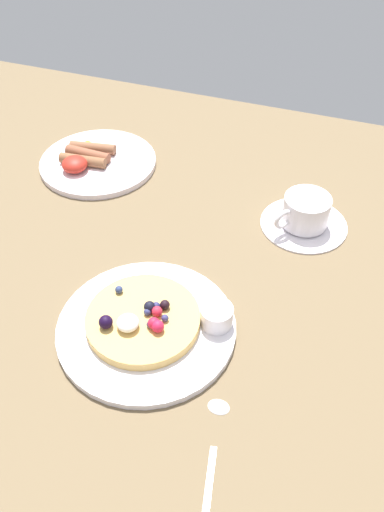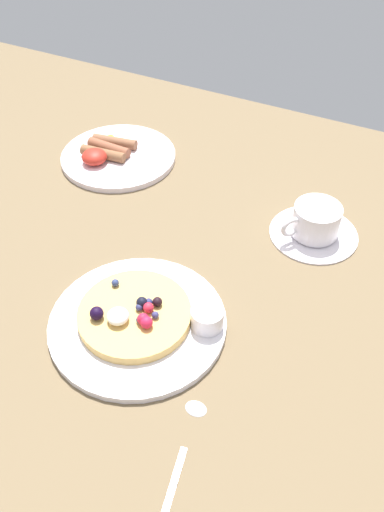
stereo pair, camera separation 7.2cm
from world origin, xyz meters
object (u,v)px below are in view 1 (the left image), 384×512
teaspoon (215,438)px  coffee_cup (306,210)px  coffee_saucer (304,224)px  breakfast_plate (98,162)px  pancake_plate (147,328)px  syrup_ramekin (217,316)px

teaspoon → coffee_cup: bearing=86.8°
coffee_saucer → coffee_cup: size_ratio=1.56×
breakfast_plate → coffee_cup: (41.55, -4.65, 2.78)cm
pancake_plate → teaspoon: pancake_plate is taller
pancake_plate → coffee_cup: coffee_cup is taller
syrup_ramekin → coffee_saucer: syrup_ramekin is taller
pancake_plate → coffee_saucer: (16.67, 30.12, -0.22)cm
coffee_saucer → teaspoon: 42.68cm
coffee_saucer → teaspoon: same height
coffee_saucer → teaspoon: bearing=-93.4°
syrup_ramekin → coffee_cup: coffee_cup is taller
pancake_plate → syrup_ramekin: 10.15cm
syrup_ramekin → breakfast_plate: bearing=137.8°
breakfast_plate → teaspoon: 61.28cm
breakfast_plate → teaspoon: bearing=-50.3°
breakfast_plate → syrup_ramekin: bearing=-42.2°
pancake_plate → coffee_saucer: pancake_plate is taller
breakfast_plate → coffee_saucer: bearing=-6.2°
teaspoon → syrup_ramekin: bearing=107.1°
coffee_cup → teaspoon: (-2.40, -42.49, -3.10)cm
syrup_ramekin → coffee_cup: size_ratio=0.49×
syrup_ramekin → coffee_cup: (7.37, 26.32, 0.65)cm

